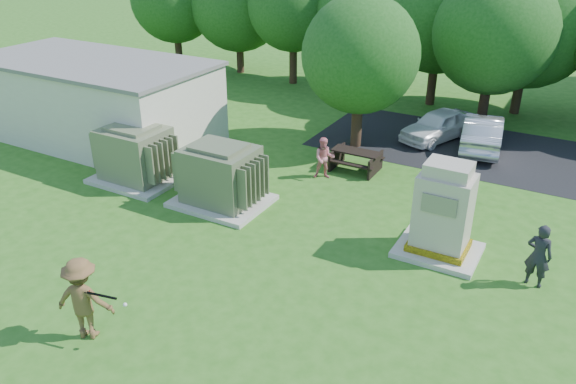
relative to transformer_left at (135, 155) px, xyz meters
The scene contains 15 objects.
ground 7.96m from the transformer_left, 34.70° to the right, with size 120.00×120.00×0.00m, color #2D6619.
service_building 5.19m from the transformer_left, 150.95° to the left, with size 10.00×5.00×3.20m, color beige.
service_building_roof 5.64m from the transformer_left, 150.95° to the left, with size 10.20×5.20×0.15m, color slate.
parking_strip 16.25m from the transformer_left, 33.69° to the left, with size 20.00×6.00×0.01m, color #232326.
transformer_left is the anchor object (origin of this frame).
transformer_right 3.70m from the transformer_left, ahead, with size 3.00×2.40×2.07m.
generator_cabinet 10.83m from the transformer_left, ahead, with size 2.27×1.86×2.76m.
picnic_table 8.02m from the transformer_left, 35.89° to the left, with size 1.80×1.35×0.77m.
batter 8.42m from the transformer_left, 54.43° to the right, with size 1.30×0.75×2.01m, color brown.
person_by_generator 13.39m from the transformer_left, ahead, with size 0.64×0.42×1.76m, color black.
person_at_picnic 6.73m from the transformer_left, 31.16° to the left, with size 0.75×0.58×1.54m, color pink.
car_white 12.49m from the transformer_left, 48.80° to the left, with size 1.50×3.73×1.27m, color white.
car_silver_a 13.71m from the transformer_left, 42.63° to the left, with size 1.49×4.26×1.40m, color #B1B1B6.
batting_equipment 8.77m from the transformer_left, 51.35° to the right, with size 1.12×0.30×0.20m.
tree_row 16.56m from the transformer_left, 59.50° to the left, with size 41.30×13.30×7.30m.
Camera 1 is at (7.26, -8.88, 8.58)m, focal length 35.00 mm.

